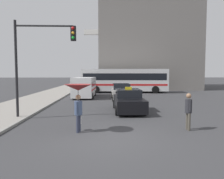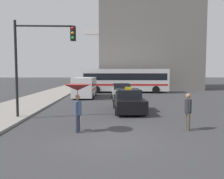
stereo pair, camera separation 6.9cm
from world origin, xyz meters
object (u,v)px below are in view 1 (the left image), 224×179
Objects in this scene: city_bus at (124,80)px; traffic_light at (40,51)px; ambulance_van at (85,86)px; monument_cross at (101,44)px; taxi at (128,101)px; pedestrian_man at (188,109)px; pedestrian_with_umbrella at (78,93)px; sedan_red at (121,92)px.

traffic_light is (-6.27, -17.06, 2.02)m from city_bus.
monument_cross reaches higher than ambulance_van.
traffic_light is (-5.13, -2.26, 3.09)m from taxi.
taxi is 6.40m from traffic_light.
pedestrian_with_umbrella is at bearing -88.79° from pedestrian_man.
monument_cross reaches higher than sedan_red.
sedan_red is 0.81× the size of ambulance_van.
ambulance_van is 0.50× the size of city_bus.
monument_cross reaches higher than pedestrian_man.
city_bus reaches higher than pedestrian_with_umbrella.
monument_cross is at bearing 11.33° from pedestrian_with_umbrella.
pedestrian_with_umbrella is at bearing -91.01° from monument_cross.
taxi is at bearing -0.29° from city_bus.
traffic_light is at bearing -111.95° from pedestrian_man.
pedestrian_man is at bearing -21.12° from traffic_light.
pedestrian_man is at bearing 114.77° from ambulance_van.
pedestrian_man is at bearing 112.63° from taxi.
taxi is 14.88m from city_bus.
city_bus is at bearing -94.40° from taxi.
ambulance_van is at bearing 16.18° from pedestrian_with_umbrella.
ambulance_van is 7.57m from city_bus.
ambulance_van is 1.07× the size of traffic_light.
city_bus is at bearing -127.54° from ambulance_van.
taxi is 2.22× the size of pedestrian_with_umbrella.
pedestrian_man is at bearing 99.58° from sedan_red.
traffic_light is at bearing -16.07° from city_bus.
traffic_light reaches higher than city_bus.
taxi is 6.90m from sedan_red.
city_bus is 19.90m from pedestrian_man.
pedestrian_man is 33.99m from monument_cross.
sedan_red is 0.32× the size of monument_cross.
city_bus is at bearing -75.84° from monument_cross.
taxi is at bearing -85.57° from monument_cross.
pedestrian_man is (5.81, -14.06, -0.22)m from ambulance_van.
traffic_light reaches higher than ambulance_van.
sedan_red is at bearing -83.87° from monument_cross.
monument_cross is at bearing -83.87° from sedan_red.
pedestrian_with_umbrella is at bearing 76.85° from sedan_red.
pedestrian_man reaches higher than sedan_red.
sedan_red is 12.13m from pedestrian_man.
pedestrian_with_umbrella is at bearing -6.86° from city_bus.
ambulance_van is at bearing -29.00° from sedan_red.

